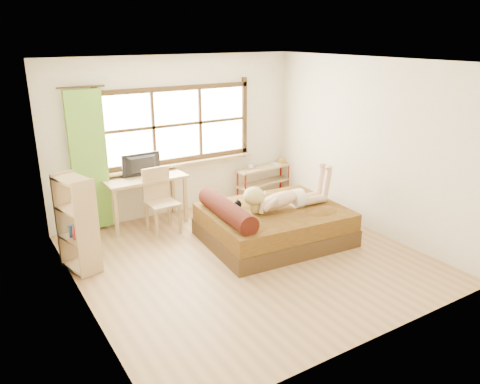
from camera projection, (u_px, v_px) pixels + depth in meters
floor at (248, 258)px, 6.64m from camera, size 4.50×4.50×0.00m
ceiling at (249, 61)px, 5.77m from camera, size 4.50×4.50×0.00m
wall_back at (177, 136)px, 8.01m from camera, size 4.50×0.00×4.50m
wall_front at (378, 222)px, 4.40m from camera, size 4.50×0.00×4.50m
wall_left at (74, 196)px, 5.08m from camera, size 0.00×4.50×4.50m
wall_right at (369, 146)px, 7.33m from camera, size 0.00×4.50×4.50m
window at (178, 127)px, 7.94m from camera, size 2.80×0.16×1.46m
curtain at (89, 162)px, 7.21m from camera, size 0.55×0.10×2.20m
bed at (271, 224)px, 7.11m from camera, size 2.17×1.79×0.78m
woman at (285, 189)px, 6.99m from camera, size 1.46×0.52×0.62m
kitten at (230, 208)px, 6.74m from camera, size 0.32×0.15×0.25m
desk at (145, 183)px, 7.61m from camera, size 1.32×0.63×0.82m
monitor at (143, 165)px, 7.56m from camera, size 0.65×0.10×0.37m
chair at (160, 197)px, 7.42m from camera, size 0.47×0.47×1.02m
pipe_shelf at (264, 174)px, 9.02m from camera, size 1.23×0.43×0.68m
cup at (251, 166)px, 8.79m from camera, size 0.13×0.13×0.09m
book at (273, 165)px, 9.06m from camera, size 0.17×0.22×0.02m
bookshelf at (77, 224)px, 6.12m from camera, size 0.45×0.63×1.30m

